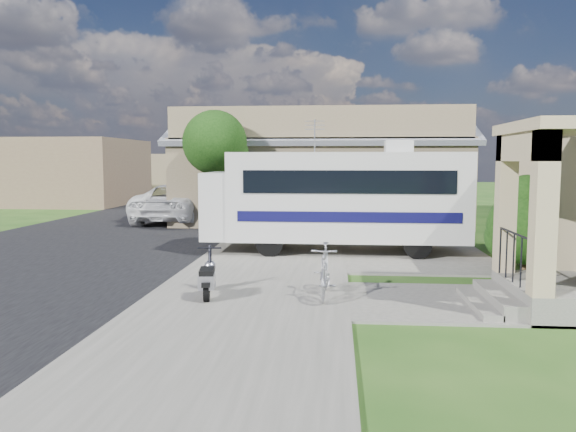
# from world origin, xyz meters

# --- Properties ---
(ground) EXTENTS (120.00, 120.00, 0.00)m
(ground) POSITION_xyz_m (0.00, 0.00, 0.00)
(ground) COLOR #1E4512
(street_slab) EXTENTS (9.00, 80.00, 0.02)m
(street_slab) POSITION_xyz_m (-7.50, 10.00, 0.01)
(street_slab) COLOR black
(street_slab) RESTS_ON ground
(sidewalk_slab) EXTENTS (4.00, 80.00, 0.06)m
(sidewalk_slab) POSITION_xyz_m (-1.00, 10.00, 0.03)
(sidewalk_slab) COLOR #5C5A53
(sidewalk_slab) RESTS_ON ground
(driveway_slab) EXTENTS (7.00, 6.00, 0.05)m
(driveway_slab) POSITION_xyz_m (1.50, 4.50, 0.03)
(driveway_slab) COLOR #5C5A53
(driveway_slab) RESTS_ON ground
(walk_slab) EXTENTS (4.00, 3.00, 0.05)m
(walk_slab) POSITION_xyz_m (3.00, -1.00, 0.03)
(walk_slab) COLOR #5C5A53
(walk_slab) RESTS_ON ground
(warehouse) EXTENTS (12.50, 8.40, 5.04)m
(warehouse) POSITION_xyz_m (0.00, 13.97, 1.99)
(warehouse) COLOR brown
(warehouse) RESTS_ON ground
(distant_bldg_far) EXTENTS (10.00, 8.00, 4.00)m
(distant_bldg_far) POSITION_xyz_m (-17.00, 22.00, 2.00)
(distant_bldg_far) COLOR brown
(distant_bldg_far) RESTS_ON ground
(distant_bldg_near) EXTENTS (8.00, 7.00, 3.20)m
(distant_bldg_near) POSITION_xyz_m (-15.00, 34.00, 1.60)
(distant_bldg_near) COLOR brown
(distant_bldg_near) RESTS_ON ground
(street_tree_a) EXTENTS (2.44, 2.40, 4.58)m
(street_tree_a) POSITION_xyz_m (-3.70, 9.05, 3.25)
(street_tree_a) COLOR #2F2115
(street_tree_a) RESTS_ON ground
(street_tree_b) EXTENTS (2.44, 2.40, 4.73)m
(street_tree_b) POSITION_xyz_m (-3.70, 19.05, 3.39)
(street_tree_b) COLOR #2F2115
(street_tree_b) RESTS_ON ground
(street_tree_c) EXTENTS (2.44, 2.40, 4.42)m
(street_tree_c) POSITION_xyz_m (-3.70, 28.05, 3.10)
(street_tree_c) COLOR #2F2115
(street_tree_c) RESTS_ON ground
(motorhome) EXTENTS (7.52, 2.48, 3.85)m
(motorhome) POSITION_xyz_m (0.76, 4.72, 1.65)
(motorhome) COLOR #B8B8B3
(motorhome) RESTS_ON ground
(shrub) EXTENTS (1.95, 1.86, 2.39)m
(shrub) POSITION_xyz_m (5.23, 1.93, 1.22)
(shrub) COLOR #2F2115
(shrub) RESTS_ON ground
(scooter) EXTENTS (0.55, 1.40, 0.92)m
(scooter) POSITION_xyz_m (-1.75, -1.10, 0.42)
(scooter) COLOR black
(scooter) RESTS_ON ground
(bicycle) EXTENTS (0.54, 1.74, 1.04)m
(bicycle) POSITION_xyz_m (0.52, -0.90, 0.52)
(bicycle) COLOR #A1A1A8
(bicycle) RESTS_ON ground
(pickup_truck) EXTENTS (3.25, 6.29, 1.69)m
(pickup_truck) POSITION_xyz_m (-6.10, 12.63, 0.85)
(pickup_truck) COLOR silver
(pickup_truck) RESTS_ON ground
(van) EXTENTS (3.01, 6.23, 1.75)m
(van) POSITION_xyz_m (-6.22, 19.50, 0.87)
(van) COLOR silver
(van) RESTS_ON ground
(garden_hose) EXTENTS (0.35, 0.35, 0.16)m
(garden_hose) POSITION_xyz_m (3.82, -0.40, 0.08)
(garden_hose) COLOR #146628
(garden_hose) RESTS_ON ground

